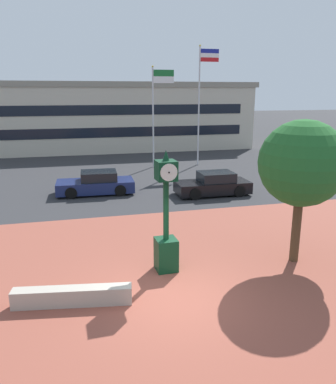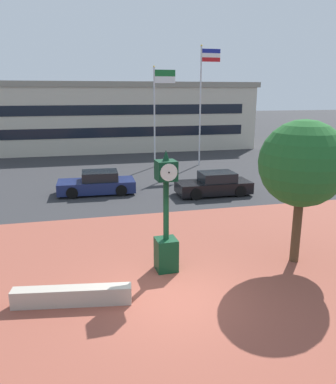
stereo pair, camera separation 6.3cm
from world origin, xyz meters
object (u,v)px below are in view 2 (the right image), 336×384
Objects in this scene: street_clock at (166,225)px; car_street_far at (214,185)px; car_street_mid at (97,184)px; flagpole_primary at (157,108)px; car_street_near at (319,167)px; flagpole_secondary at (202,97)px; civic_building at (98,115)px; plaza_tree at (305,165)px.

car_street_far is (4.80, 8.48, -0.98)m from street_clock.
flagpole_primary is at bearing -33.46° from car_street_mid.
car_street_near is at bearing -82.78° from car_street_mid.
street_clock is 0.44× the size of flagpole_secondary.
car_street_near is 0.59× the size of flagpole_primary.
car_street_near is 12.33m from flagpole_primary.
car_street_mid is 0.14× the size of civic_building.
flagpole_primary reaches higher than civic_building.
plaza_tree is at bearing -5.88° from street_clock.
civic_building is (-3.63, 12.35, -1.20)m from flagpole_primary.
street_clock is 0.82× the size of plaza_tree.
flagpole_secondary is (3.54, 0.00, 0.77)m from flagpole_primary.
car_street_near is at bearing -69.80° from car_street_far.
plaza_tree is 12.54m from car_street_mid.
flagpole_primary is at bearing 9.13° from car_street_far.
car_street_near is 1.07× the size of car_street_far.
street_clock is at bearing -111.88° from flagpole_secondary.
street_clock is 10.47m from car_street_mid.
street_clock reaches higher than car_street_near.
car_street_mid is at bearing 93.82° from car_street_near.
flagpole_secondary is at bearing 48.68° from car_street_near.
plaza_tree reaches higher than car_street_far.
flagpole_primary is 0.24× the size of civic_building.
car_street_mid and car_street_far have the same top height.
flagpole_secondary reaches higher than street_clock.
civic_building is (-13.89, 17.97, 2.71)m from car_street_near.
civic_building is (-4.78, 29.95, -0.04)m from plaza_tree.
civic_building is at bearing -2.07° from car_street_mid.
flagpole_secondary is at bearing 82.28° from plaza_tree.
car_street_mid is (-6.15, 10.58, -2.74)m from plaza_tree.
civic_building is (1.37, 19.37, 2.71)m from car_street_mid.
car_street_near is 22.87m from civic_building.
civic_building is at bearing 99.07° from plaza_tree.
car_street_mid is at bearing 74.32° from car_street_far.
car_street_mid is at bearing -94.05° from civic_building.
civic_building reaches higher than street_clock.
flagpole_primary is 0.83× the size of flagpole_secondary.
car_street_mid is at bearing 96.35° from street_clock.
plaza_tree is at bearing -97.72° from flagpole_secondary.
street_clock is at bearing 150.78° from car_street_far.
car_street_near is at bearing -52.30° from civic_building.
street_clock is 0.13× the size of civic_building.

